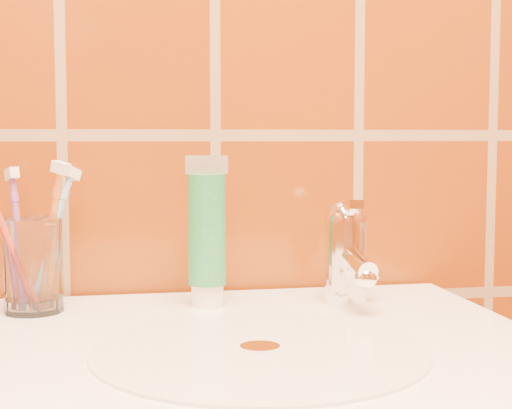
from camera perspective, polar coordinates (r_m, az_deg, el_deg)
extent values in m
cylinder|color=silver|center=(0.70, 0.29, -10.53)|extent=(0.30, 0.30, 0.00)
cylinder|color=white|center=(0.70, 0.29, -10.38)|extent=(0.04, 0.04, 0.00)
cylinder|color=white|center=(0.88, -15.92, -4.28)|extent=(0.07, 0.07, 0.10)
cylinder|color=white|center=(0.89, -3.56, -6.58)|extent=(0.04, 0.04, 0.02)
cylinder|color=#1C763A|center=(0.88, -3.58, -1.81)|extent=(0.04, 0.04, 0.12)
cube|color=beige|center=(0.87, -3.61, 2.91)|extent=(0.05, 0.01, 0.02)
cylinder|color=white|center=(0.90, 6.53, -4.17)|extent=(0.05, 0.05, 0.09)
sphere|color=white|center=(0.90, 6.56, -1.17)|extent=(0.05, 0.05, 0.05)
cylinder|color=white|center=(0.86, 7.28, -4.07)|extent=(0.02, 0.09, 0.03)
cube|color=white|center=(0.88, 6.80, -0.09)|extent=(0.02, 0.06, 0.01)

